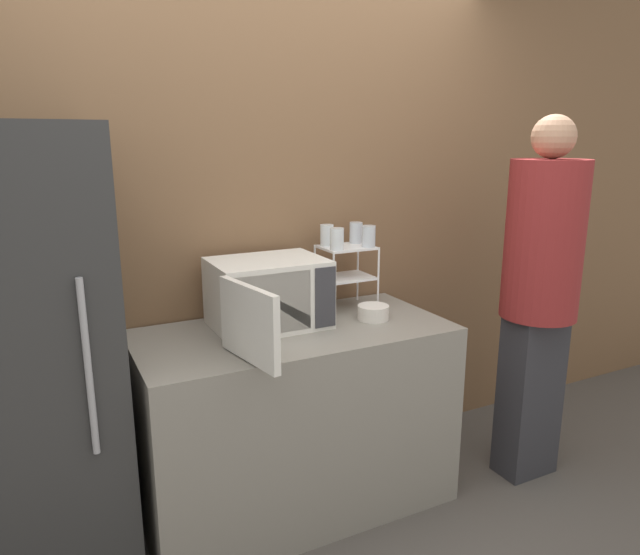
# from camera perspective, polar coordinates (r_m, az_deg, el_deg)

# --- Properties ---
(ground_plane) EXTENTS (12.00, 12.00, 0.00)m
(ground_plane) POSITION_cam_1_polar(r_m,az_deg,el_deg) (2.74, 0.91, -25.09)
(ground_plane) COLOR #4C4742
(wall_back) EXTENTS (8.00, 0.06, 2.60)m
(wall_back) POSITION_cam_1_polar(r_m,az_deg,el_deg) (2.84, -5.91, 5.12)
(wall_back) COLOR brown
(wall_back) RESTS_ON ground_plane
(counter) EXTENTS (1.42, 0.69, 0.88)m
(counter) POSITION_cam_1_polar(r_m,az_deg,el_deg) (2.76, -2.50, -13.88)
(counter) COLOR gray
(counter) RESTS_ON ground_plane
(microwave) EXTENTS (0.53, 0.77, 0.31)m
(microwave) POSITION_cam_1_polar(r_m,az_deg,el_deg) (2.58, -5.30, -1.68)
(microwave) COLOR silver
(microwave) RESTS_ON counter
(dish_rack) EXTENTS (0.26, 0.21, 0.32)m
(dish_rack) POSITION_cam_1_polar(r_m,az_deg,el_deg) (2.86, 2.66, 1.38)
(dish_rack) COLOR white
(dish_rack) RESTS_ON counter
(glass_front_left) EXTENTS (0.07, 0.07, 0.11)m
(glass_front_left) POSITION_cam_1_polar(r_m,az_deg,el_deg) (2.74, 1.70, 3.88)
(glass_front_left) COLOR silver
(glass_front_left) RESTS_ON dish_rack
(glass_back_right) EXTENTS (0.07, 0.07, 0.11)m
(glass_back_right) POSITION_cam_1_polar(r_m,az_deg,el_deg) (2.93, 3.62, 4.50)
(glass_back_right) COLOR silver
(glass_back_right) RESTS_ON dish_rack
(glass_front_right) EXTENTS (0.07, 0.07, 0.11)m
(glass_front_right) POSITION_cam_1_polar(r_m,az_deg,el_deg) (2.82, 4.89, 4.13)
(glass_front_right) COLOR silver
(glass_front_right) RESTS_ON dish_rack
(glass_back_left) EXTENTS (0.07, 0.07, 0.11)m
(glass_back_left) POSITION_cam_1_polar(r_m,az_deg,el_deg) (2.85, 0.69, 4.26)
(glass_back_left) COLOR silver
(glass_back_left) RESTS_ON dish_rack
(bowl) EXTENTS (0.15, 0.15, 0.07)m
(bowl) POSITION_cam_1_polar(r_m,az_deg,el_deg) (2.73, 5.34, -3.51)
(bowl) COLOR silver
(bowl) RESTS_ON counter
(person) EXTENTS (0.37, 0.37, 1.83)m
(person) POSITION_cam_1_polar(r_m,az_deg,el_deg) (3.00, 21.15, -0.51)
(person) COLOR #2D2D33
(person) RESTS_ON ground_plane
(refrigerator) EXTENTS (0.66, 0.67, 1.78)m
(refrigerator) POSITION_cam_1_polar(r_m,az_deg,el_deg) (2.41, -27.45, -8.09)
(refrigerator) COLOR #2D2D2D
(refrigerator) RESTS_ON ground_plane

